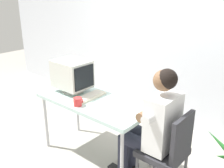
# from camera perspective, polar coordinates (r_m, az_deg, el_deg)

# --- Properties ---
(ground_plane) EXTENTS (12.00, 12.00, 0.00)m
(ground_plane) POSITION_cam_1_polar(r_m,az_deg,el_deg) (3.33, -3.47, -15.23)
(ground_plane) COLOR #9E998E
(wall_back) EXTENTS (8.00, 0.10, 3.00)m
(wall_back) POSITION_cam_1_polar(r_m,az_deg,el_deg) (3.73, 15.10, 12.88)
(wall_back) COLOR silver
(wall_back) RESTS_ON ground_plane
(desk) EXTENTS (1.34, 0.65, 0.74)m
(desk) POSITION_cam_1_polar(r_m,az_deg,el_deg) (2.99, -3.74, -4.38)
(desk) COLOR #B7B7BC
(desk) RESTS_ON ground_plane
(crt_monitor) EXTENTS (0.43, 0.34, 0.39)m
(crt_monitor) POSITION_cam_1_polar(r_m,az_deg,el_deg) (3.16, -8.69, 2.11)
(crt_monitor) COLOR silver
(crt_monitor) RESTS_ON desk
(keyboard) EXTENTS (0.17, 0.42, 0.03)m
(keyboard) POSITION_cam_1_polar(r_m,az_deg,el_deg) (3.02, -4.84, -2.72)
(keyboard) COLOR beige
(keyboard) RESTS_ON desk
(office_chair) EXTENTS (0.41, 0.41, 0.89)m
(office_chair) POSITION_cam_1_polar(r_m,az_deg,el_deg) (2.58, 12.39, -13.76)
(office_chair) COLOR #4C4C51
(office_chair) RESTS_ON ground_plane
(person_seated) EXTENTS (0.69, 0.56, 1.28)m
(person_seated) POSITION_cam_1_polar(r_m,az_deg,el_deg) (2.56, 8.99, -8.84)
(person_seated) COLOR silver
(person_seated) RESTS_ON ground_plane
(desk_mug) EXTENTS (0.09, 0.10, 0.09)m
(desk_mug) POSITION_cam_1_polar(r_m,az_deg,el_deg) (2.82, -7.50, -3.87)
(desk_mug) COLOR red
(desk_mug) RESTS_ON desk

